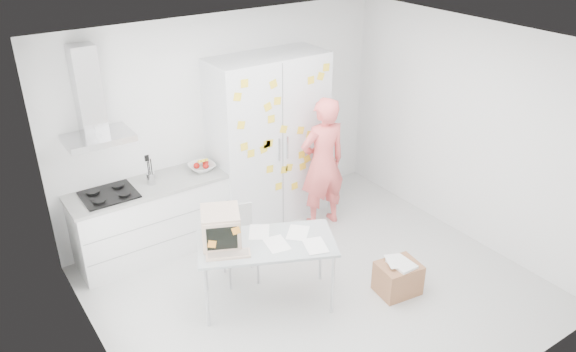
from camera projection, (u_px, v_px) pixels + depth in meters
floor at (317, 289)px, 6.25m from camera, size 4.50×4.00×0.02m
walls at (280, 156)px, 6.17m from camera, size 4.52×4.01×2.70m
ceiling at (324, 47)px, 5.03m from camera, size 4.50×4.00×0.02m
counter_run at (152, 218)px, 6.68m from camera, size 1.84×0.63×1.28m
range_hood at (91, 104)px, 5.89m from camera, size 0.70×0.48×1.01m
tall_cabinet at (269, 140)px, 7.21m from camera, size 1.50×0.68×2.20m
person at (323, 163)px, 7.11m from camera, size 0.68×0.48×1.75m
desk at (238, 235)px, 5.67m from camera, size 1.56×1.22×1.11m
chair at (238, 238)px, 6.26m from camera, size 0.49×0.49×0.87m
cardboard_box at (398, 278)px, 6.12m from camera, size 0.49×0.41×0.39m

